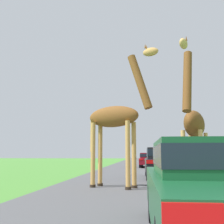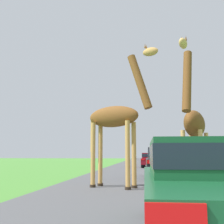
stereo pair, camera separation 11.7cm
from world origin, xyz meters
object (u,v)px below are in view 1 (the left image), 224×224
Objects in this scene: car_queue_right at (149,159)px; giraffe_companion at (194,122)px; car_far_ahead at (164,162)px; giraffe_near_road at (117,118)px; car_queue_left at (182,161)px.

giraffe_companion is at bearing -86.11° from car_queue_right.
car_far_ahead is at bearing -88.15° from car_queue_right.
giraffe_companion is 4.60m from car_far_ahead.
giraffe_near_road is at bearing 18.84° from giraffe_companion.
car_queue_left is (3.61, 9.94, -1.73)m from giraffe_near_road.
giraffe_near_road is 10.72m from car_queue_left.
car_queue_left reaches higher than car_queue_right.
giraffe_companion reaches higher than car_queue_left.
car_queue_left is (0.95, 9.94, -1.54)m from giraffe_companion.
car_queue_right is 11.81m from car_far_ahead.
car_far_ahead is (0.38, -11.80, 0.09)m from car_queue_right.
car_queue_right is 6.50m from car_queue_left.
giraffe_companion is 1.05× the size of car_far_ahead.
giraffe_near_road is 1.07× the size of car_far_ahead.
car_queue_right is at bearing 91.85° from car_far_ahead.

